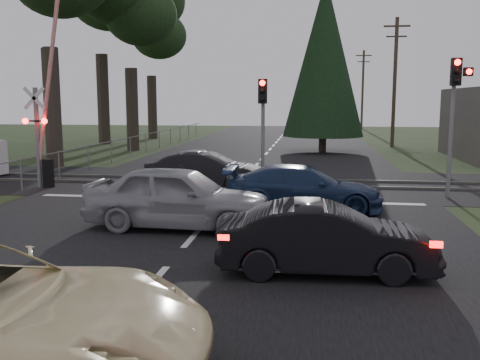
% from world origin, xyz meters
% --- Properties ---
extents(ground, '(120.00, 120.00, 0.00)m').
position_xyz_m(ground, '(0.00, 0.00, 0.00)').
color(ground, '#203116').
rests_on(ground, ground).
extents(road, '(14.00, 100.00, 0.01)m').
position_xyz_m(road, '(0.00, 10.00, 0.01)').
color(road, black).
rests_on(road, ground).
extents(rail_corridor, '(120.00, 8.00, 0.01)m').
position_xyz_m(rail_corridor, '(0.00, 12.00, 0.01)').
color(rail_corridor, black).
rests_on(rail_corridor, ground).
extents(stop_line, '(13.00, 0.35, 0.00)m').
position_xyz_m(stop_line, '(0.00, 8.20, 0.01)').
color(stop_line, silver).
rests_on(stop_line, ground).
extents(rail_near, '(120.00, 0.12, 0.10)m').
position_xyz_m(rail_near, '(0.00, 11.20, 0.05)').
color(rail_near, '#59544C').
rests_on(rail_near, ground).
extents(rail_far, '(120.00, 0.12, 0.10)m').
position_xyz_m(rail_far, '(0.00, 12.80, 0.05)').
color(rail_far, '#59544C').
rests_on(rail_far, ground).
extents(crossing_signal, '(1.62, 0.38, 6.96)m').
position_xyz_m(crossing_signal, '(-7.27, 9.79, 2.06)').
color(crossing_signal, slate).
rests_on(crossing_signal, ground).
extents(traffic_signal_right, '(0.68, 0.48, 4.70)m').
position_xyz_m(traffic_signal_right, '(7.55, 9.47, 3.31)').
color(traffic_signal_right, slate).
rests_on(traffic_signal_right, ground).
extents(traffic_signal_center, '(0.32, 0.48, 4.10)m').
position_xyz_m(traffic_signal_center, '(1.00, 10.68, 2.81)').
color(traffic_signal_center, slate).
rests_on(traffic_signal_center, ground).
extents(utility_pole_mid, '(1.80, 0.26, 9.00)m').
position_xyz_m(utility_pole_mid, '(8.50, 30.00, 4.73)').
color(utility_pole_mid, '#4C3D2D').
rests_on(utility_pole_mid, ground).
extents(utility_pole_far, '(1.80, 0.26, 9.00)m').
position_xyz_m(utility_pole_far, '(8.50, 55.00, 4.73)').
color(utility_pole_far, '#4C3D2D').
rests_on(utility_pole_far, ground).
extents(euc_tree_c, '(6.00, 6.00, 13.20)m').
position_xyz_m(euc_tree_c, '(-9.00, 25.00, 9.51)').
color(euc_tree_c, '#473D33').
rests_on(euc_tree_c, ground).
extents(euc_tree_e, '(6.00, 6.00, 13.20)m').
position_xyz_m(euc_tree_e, '(-11.00, 36.00, 9.51)').
color(euc_tree_e, '#473D33').
rests_on(euc_tree_e, ground).
extents(conifer_tree, '(5.20, 5.20, 11.00)m').
position_xyz_m(conifer_tree, '(3.50, 26.00, 5.99)').
color(conifer_tree, '#473D33').
rests_on(conifer_tree, ground).
extents(fence_left, '(0.10, 36.00, 1.20)m').
position_xyz_m(fence_left, '(-7.80, 22.50, 0.00)').
color(fence_left, slate).
rests_on(fence_left, ground).
extents(dark_hatchback, '(4.19, 1.61, 1.36)m').
position_xyz_m(dark_hatchback, '(3.16, 0.85, 0.68)').
color(dark_hatchback, black).
rests_on(dark_hatchback, ground).
extents(silver_car, '(4.95, 2.21, 1.66)m').
position_xyz_m(silver_car, '(-0.58, 4.08, 0.83)').
color(silver_car, gray).
rests_on(silver_car, ground).
extents(blue_sedan, '(4.78, 2.04, 1.37)m').
position_xyz_m(blue_sedan, '(2.61, 6.74, 0.69)').
color(blue_sedan, '#1A2B4E').
rests_on(blue_sedan, ground).
extents(dark_car_far, '(4.37, 1.67, 1.42)m').
position_xyz_m(dark_car_far, '(-1.09, 10.14, 0.71)').
color(dark_car_far, black).
rests_on(dark_car_far, ground).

